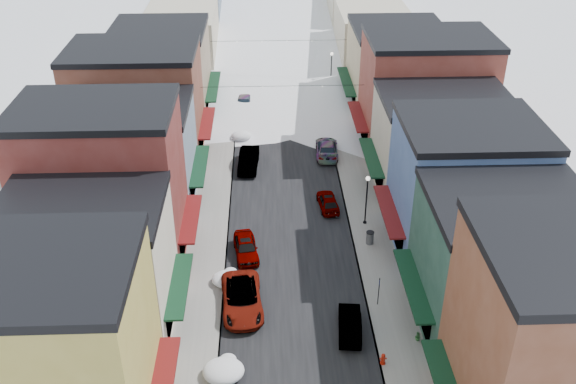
{
  "coord_description": "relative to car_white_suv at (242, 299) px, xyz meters",
  "views": [
    {
      "loc": [
        -1.8,
        -20.56,
        29.55
      ],
      "look_at": [
        0.0,
        26.11,
        2.06
      ],
      "focal_mm": 40.0,
      "sensor_mm": 36.0,
      "label": 1
    }
  ],
  "objects": [
    {
      "name": "bldg_l_tan",
      "position": [
        -9.54,
        34.15,
        4.19
      ],
      "size": [
        11.3,
        11.2,
        10.0
      ],
      "color": "#8E775D",
      "rests_on": "ground"
    },
    {
      "name": "curb_right",
      "position": [
        8.7,
        46.15,
        -0.74
      ],
      "size": [
        0.1,
        160.0,
        0.15
      ],
      "primitive_type": "cube",
      "color": "slate",
      "rests_on": "ground"
    },
    {
      "name": "car_lane_silver",
      "position": [
        1.75,
        38.93,
        -0.05
      ],
      "size": [
        2.19,
        4.63,
        1.53
      ],
      "primitive_type": "imported",
      "rotation": [
        0.0,
        0.0,
        0.09
      ],
      "color": "#979A9E",
      "rests_on": "ground"
    },
    {
      "name": "parking_sign",
      "position": [
        9.42,
        -0.15,
        0.67
      ],
      "size": [
        0.12,
        0.3,
        2.28
      ],
      "color": "black",
      "rests_on": "sidewalk_right"
    },
    {
      "name": "bldg_l_grayblue",
      "position": [
        -9.54,
        15.15,
        3.69
      ],
      "size": [
        11.3,
        9.2,
        9.0
      ],
      "color": "gray",
      "rests_on": "ground"
    },
    {
      "name": "bldg_l_brick_far",
      "position": [
        -10.54,
        24.15,
        4.69
      ],
      "size": [
        13.3,
        9.2,
        11.0
      ],
      "color": "brown",
      "rests_on": "ground"
    },
    {
      "name": "bldg_l_yellow",
      "position": [
        -9.54,
        -9.85,
        4.94
      ],
      "size": [
        11.3,
        8.7,
        11.5
      ],
      "color": "gold",
      "rests_on": "ground"
    },
    {
      "name": "snow_pile_mid",
      "position": [
        -1.14,
        2.75,
        -0.37
      ],
      "size": [
        2.23,
        2.57,
        0.94
      ],
      "color": "white",
      "rests_on": "ground"
    },
    {
      "name": "overhead_cables",
      "position": [
        3.65,
        33.65,
        5.38
      ],
      "size": [
        16.4,
        15.04,
        0.04
      ],
      "color": "black",
      "rests_on": "ground"
    },
    {
      "name": "fire_hydrant",
      "position": [
        8.85,
        -5.73,
        -0.31
      ],
      "size": [
        0.45,
        0.34,
        0.77
      ],
      "color": "#AC1909",
      "rests_on": "sidewalk_right"
    },
    {
      "name": "car_white_suv",
      "position": [
        0.0,
        0.0,
        0.0
      ],
      "size": [
        3.18,
        6.08,
        1.63
      ],
      "primitive_type": "imported",
      "rotation": [
        0.0,
        0.0,
        0.08
      ],
      "color": "silver",
      "rests_on": "ground"
    },
    {
      "name": "snow_pile_far",
      "position": [
        -0.7,
        26.92,
        -0.39
      ],
      "size": [
        2.14,
        2.51,
        0.9
      ],
      "color": "white",
      "rests_on": "ground"
    },
    {
      "name": "bldg_r_cream",
      "position": [
        17.34,
        16.15,
        3.69
      ],
      "size": [
        12.3,
        9.2,
        9.0
      ],
      "color": "#BFB599",
      "rests_on": "ground"
    },
    {
      "name": "car_gray_suv",
      "position": [
        7.15,
        12.91,
        -0.15
      ],
      "size": [
        1.94,
        4.05,
        1.33
      ],
      "primitive_type": "imported",
      "rotation": [
        0.0,
        0.0,
        3.24
      ],
      "color": "gray",
      "rests_on": "ground"
    },
    {
      "name": "sidewalk_left",
      "position": [
        -2.95,
        46.15,
        -0.74
      ],
      "size": [
        3.2,
        160.0,
        0.15
      ],
      "primitive_type": "cube",
      "color": "gray",
      "rests_on": "ground"
    },
    {
      "name": "sidewalk_right",
      "position": [
        10.25,
        46.15,
        -0.74
      ],
      "size": [
        3.2,
        160.0,
        0.15
      ],
      "primitive_type": "cube",
      "color": "gray",
      "rests_on": "ground"
    },
    {
      "name": "planter_far",
      "position": [
        11.45,
        -3.77,
        -0.37
      ],
      "size": [
        0.47,
        0.47,
        0.6
      ],
      "primitive_type": "imported",
      "rotation": [
        0.0,
        0.0,
        0.81
      ],
      "color": "#2E662F",
      "rests_on": "sidewalk_right"
    },
    {
      "name": "distant_blocks",
      "position": [
        3.65,
        69.15,
        3.18
      ],
      "size": [
        34.0,
        55.0,
        8.0
      ],
      "color": "gray",
      "rests_on": "ground"
    },
    {
      "name": "streetlamp_near",
      "position": [
        10.0,
        10.19,
        2.13
      ],
      "size": [
        0.37,
        0.37,
        4.43
      ],
      "color": "black",
      "rests_on": "sidewalk_right"
    },
    {
      "name": "road",
      "position": [
        3.65,
        46.15,
        -0.81
      ],
      "size": [
        10.0,
        160.0,
        0.01
      ],
      "primitive_type": "cube",
      "color": "black",
      "rests_on": "ground"
    },
    {
      "name": "bldg_r_brick_near",
      "position": [
        17.34,
        -10.85,
        5.44
      ],
      "size": [
        12.3,
        9.2,
        12.5
      ],
      "color": "brown",
      "rests_on": "ground"
    },
    {
      "name": "bldg_r_blue",
      "position": [
        16.84,
        7.15,
        4.44
      ],
      "size": [
        11.3,
        9.2,
        10.5
      ],
      "color": "#415D93",
      "rests_on": "ground"
    },
    {
      "name": "car_black_sedan",
      "position": [
        7.95,
        22.96,
        -0.04
      ],
      "size": [
        2.46,
        5.47,
        1.55
      ],
      "primitive_type": "imported",
      "rotation": [
        0.0,
        0.0,
        3.09
      ],
      "color": "black",
      "rests_on": "ground"
    },
    {
      "name": "car_silver_wagon",
      "position": [
        -0.56,
        34.74,
        -0.04
      ],
      "size": [
        2.46,
        5.44,
        1.55
      ],
      "primitive_type": "imported",
      "rotation": [
        0.0,
        0.0,
        -0.06
      ],
      "color": "#A1A3A9",
      "rests_on": "ground"
    },
    {
      "name": "car_dark_hatch",
      "position": [
        0.15,
        20.62,
        0.01
      ],
      "size": [
        2.09,
        5.15,
        1.66
      ],
      "primitive_type": "imported",
      "rotation": [
        0.0,
        0.0,
        -0.07
      ],
      "color": "black",
      "rests_on": "ground"
    },
    {
      "name": "bldg_l_cream",
      "position": [
        -9.54,
        -1.35,
        3.94
      ],
      "size": [
        11.3,
        8.2,
        9.5
      ],
      "color": "beige",
      "rests_on": "ground"
    },
    {
      "name": "car_green_sedan",
      "position": [
        7.15,
        -2.67,
        -0.13
      ],
      "size": [
        1.86,
        4.3,
        1.38
      ],
      "primitive_type": "imported",
      "rotation": [
        0.0,
        0.0,
        3.04
      ],
      "color": "black",
      "rests_on": "ground"
    },
    {
      "name": "bldg_r_brick_far",
      "position": [
        17.84,
        25.15,
        4.94
      ],
      "size": [
        13.3,
        9.2,
        11.5
      ],
      "color": "maroon",
      "rests_on": "ground"
    },
    {
      "name": "bldg_r_tan",
      "position": [
        16.84,
        35.15,
        3.94
      ],
      "size": [
        11.3,
        11.2,
        9.5
      ],
      "color": "tan",
      "rests_on": "ground"
    },
    {
      "name": "snow_pile_near",
      "position": [
        -0.96,
        -6.26,
        -0.3
      ],
      "size": [
        2.56,
        2.77,
        1.08
      ],
      "color": "white",
      "rests_on": "ground"
    },
    {
      "name": "curb_left",
      "position": [
        -1.4,
        46.15,
        -0.74
      ],
      "size": [
        0.1,
        160.0,
        0.15
      ],
      "primitive_type": "cube",
      "color": "slate",
      "rests_on": "ground"
    },
    {
      "name": "car_lane_white",
      "position": [
        4.81,
        48.23,
        0.03
      ],
      "size": [
        2.85,
        6.13,
        1.7
      ],
      "primitive_type": "imported",
      "rotation": [
        0.0,
        0.0,
        3.14
      ],
      "color": "white",
      "rests_on": "ground"
    },
    {
      "name": "trash_can",
      "position": [
        9.96,
        7.2,
        -0.12
      ],
      "size": [
        0.63,
        0.63,
        1.07
      ],
      "color": "#56585B",
      "rests_on": "sidewalk_right"
    },
    {
      "name": "bldg_r_green",
      "position": [
        16.84,
        -1.85,
        3.94
      ],
      "size": [
        11.3,
        9.2,
        9.5
      ],
      "color": "#204336",
      "rests_on": "ground"
    },
    {
      "name": "bldg_l_brick_near",
      "position": [
        -10.04,
        6.65,
        5.44
      ],
      "size": [
        12.3,
        8.2,
        12.5
      ],
      "color": "maroon",
      "rests_on": "ground"
    },
    {
      "name": "streetlamp_far",
      "position": [
        10.03,
        40.49,
        2.32
      ],
      "size": [
        0.39,
        0.39,
        4.74
      ],
      "color": "black",
      "rests_on": "sidewalk_right"
    },
    {
      "name": "car_silver_sedan",
      "position": [
        0.15,
        6.21,
        -0.09
      ],
      "size": [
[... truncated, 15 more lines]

